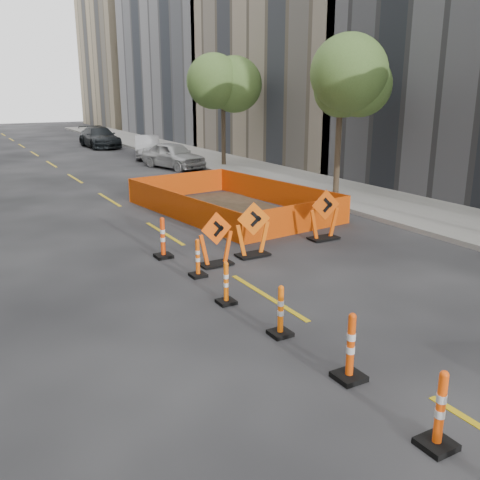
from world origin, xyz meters
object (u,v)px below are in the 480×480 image
channelizer_3 (351,347)px  chevron_sign_left (216,239)px  channelizer_7 (163,238)px  channelizer_6 (198,258)px  parked_car_mid (147,147)px  channelizer_4 (281,311)px  parked_car_near (173,155)px  channelizer_2 (440,410)px  chevron_sign_right (324,215)px  chevron_sign_center (253,229)px  parked_car_far (99,137)px  channelizer_5 (226,283)px

channelizer_3 → chevron_sign_left: (0.72, 5.94, 0.14)m
channelizer_3 → channelizer_7: channelizer_3 is taller
channelizer_6 → parked_car_mid: 23.22m
channelizer_4 → chevron_sign_left: (0.79, 4.13, 0.21)m
chevron_sign_left → parked_car_near: parked_car_near is taller
channelizer_4 → chevron_sign_left: size_ratio=0.69×
channelizer_2 → parked_car_mid: bearing=76.8°
parked_car_mid → parked_car_near: bearing=-74.8°
chevron_sign_left → chevron_sign_right: (3.89, 0.59, 0.06)m
channelizer_7 → parked_car_mid: 21.56m
parked_car_near → parked_car_mid: (0.37, 5.16, -0.01)m
chevron_sign_center → channelizer_3: bearing=-93.1°
channelizer_6 → parked_car_near: 18.23m
channelizer_2 → parked_car_far: size_ratio=0.20×
channelizer_3 → chevron_sign_center: bearing=72.7°
channelizer_5 → channelizer_6: channelizer_6 is taller
parked_car_far → chevron_sign_right: bearing=-93.2°
channelizer_7 → chevron_sign_center: 2.39m
channelizer_2 → parked_car_far: 37.61m
channelizer_4 → chevron_sign_center: chevron_sign_center is taller
channelizer_4 → parked_car_mid: (6.85, 25.81, 0.23)m
channelizer_5 → chevron_sign_left: bearing=67.8°
chevron_sign_center → parked_car_near: chevron_sign_center is taller
channelizer_3 → parked_car_far: 35.81m
channelizer_2 → chevron_sign_center: chevron_sign_center is taller
chevron_sign_right → parked_car_far: bearing=94.4°
parked_car_near → chevron_sign_center: bearing=-120.6°
channelizer_6 → chevron_sign_right: 4.78m
channelizer_7 → parked_car_near: parked_car_near is taller
chevron_sign_center → channelizer_6: bearing=-145.1°
channelizer_2 → chevron_sign_left: bearing=83.8°
chevron_sign_center → parked_car_near: bearing=88.9°
chevron_sign_left → parked_car_near: 17.47m
channelizer_2 → channelizer_4: size_ratio=1.11×
chevron_sign_right → channelizer_5: bearing=-142.1°
parked_car_mid → parked_car_far: size_ratio=0.82×
channelizer_3 → chevron_sign_right: bearing=54.8°
channelizer_3 → channelizer_4: bearing=92.5°
channelizer_5 → channelizer_2: bearing=-88.8°
channelizer_5 → channelizer_6: size_ratio=0.99×
channelizer_7 → parked_car_far: size_ratio=0.21×
channelizer_3 → channelizer_6: (-0.04, 5.41, -0.09)m
channelizer_4 → parked_car_near: parked_car_near is taller
channelizer_7 → chevron_sign_left: chevron_sign_left is taller
channelizer_6 → chevron_sign_center: (1.96, 0.74, 0.28)m
chevron_sign_center → channelizer_2: bearing=-90.1°
channelizer_6 → channelizer_7: channelizer_7 is taller
channelizer_2 → chevron_sign_center: size_ratio=0.72×
channelizer_3 → channelizer_2: bearing=-93.9°
channelizer_6 → parked_car_mid: (6.81, 22.20, 0.24)m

